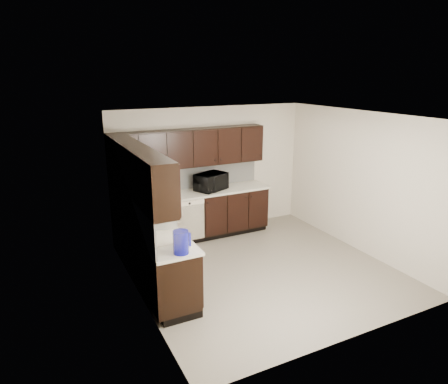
% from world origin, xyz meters
% --- Properties ---
extents(floor, '(4.00, 4.00, 0.00)m').
position_xyz_m(floor, '(0.00, 0.00, 0.00)').
color(floor, gray).
rests_on(floor, ground).
extents(ceiling, '(4.00, 4.00, 0.00)m').
position_xyz_m(ceiling, '(0.00, 0.00, 2.50)').
color(ceiling, white).
rests_on(ceiling, wall_back).
extents(wall_back, '(4.00, 0.02, 2.50)m').
position_xyz_m(wall_back, '(0.00, 2.00, 1.25)').
color(wall_back, beige).
rests_on(wall_back, floor).
extents(wall_left, '(0.02, 4.00, 2.50)m').
position_xyz_m(wall_left, '(-2.00, 0.00, 1.25)').
color(wall_left, beige).
rests_on(wall_left, floor).
extents(wall_right, '(0.02, 4.00, 2.50)m').
position_xyz_m(wall_right, '(2.00, 0.00, 1.25)').
color(wall_right, beige).
rests_on(wall_right, floor).
extents(wall_front, '(4.00, 0.02, 2.50)m').
position_xyz_m(wall_front, '(0.00, -2.00, 1.25)').
color(wall_front, beige).
rests_on(wall_front, floor).
extents(lower_cabinets, '(3.00, 2.80, 0.90)m').
position_xyz_m(lower_cabinets, '(-1.01, 1.11, 0.41)').
color(lower_cabinets, black).
rests_on(lower_cabinets, floor).
extents(countertop, '(3.03, 2.83, 0.04)m').
position_xyz_m(countertop, '(-1.01, 1.11, 0.92)').
color(countertop, beige).
rests_on(countertop, lower_cabinets).
extents(backsplash, '(3.00, 2.80, 0.48)m').
position_xyz_m(backsplash, '(-1.22, 1.32, 1.18)').
color(backsplash, beige).
rests_on(backsplash, countertop).
extents(upper_cabinets, '(3.00, 2.80, 0.70)m').
position_xyz_m(upper_cabinets, '(-1.10, 1.20, 1.77)').
color(upper_cabinets, black).
rests_on(upper_cabinets, wall_back).
extents(dishwasher, '(0.58, 0.04, 0.78)m').
position_xyz_m(dishwasher, '(-0.70, 1.41, 0.55)').
color(dishwasher, '#F1E2C5').
rests_on(dishwasher, lower_cabinets).
extents(sink, '(0.54, 0.82, 0.42)m').
position_xyz_m(sink, '(-1.68, -0.01, 0.88)').
color(sink, '#F1E2C5').
rests_on(sink, countertop).
extents(microwave, '(0.70, 0.61, 0.33)m').
position_xyz_m(microwave, '(-0.13, 1.69, 1.10)').
color(microwave, black).
rests_on(microwave, countertop).
extents(soap_bottle_a, '(0.11, 0.11, 0.22)m').
position_xyz_m(soap_bottle_a, '(-1.52, -0.57, 1.05)').
color(soap_bottle_a, gray).
rests_on(soap_bottle_a, countertop).
extents(soap_bottle_b, '(0.10, 0.11, 0.21)m').
position_xyz_m(soap_bottle_b, '(-1.84, 0.98, 1.05)').
color(soap_bottle_b, gray).
rests_on(soap_bottle_b, countertop).
extents(toaster_oven, '(0.44, 0.37, 0.24)m').
position_xyz_m(toaster_oven, '(-1.13, 1.75, 1.06)').
color(toaster_oven, '#B8B8BA').
rests_on(toaster_oven, countertop).
extents(storage_bin, '(0.62, 0.53, 0.21)m').
position_xyz_m(storage_bin, '(-1.62, 0.28, 1.04)').
color(storage_bin, silver).
rests_on(storage_bin, countertop).
extents(blue_pitcher, '(0.20, 0.20, 0.30)m').
position_xyz_m(blue_pitcher, '(-1.64, -0.70, 1.09)').
color(blue_pitcher, '#11129C').
rests_on(blue_pitcher, countertop).
extents(teal_tumbler, '(0.11, 0.11, 0.21)m').
position_xyz_m(teal_tumbler, '(-1.48, 0.51, 1.04)').
color(teal_tumbler, '#0C7287').
rests_on(teal_tumbler, countertop).
extents(paper_towel_roll, '(0.19, 0.19, 0.33)m').
position_xyz_m(paper_towel_roll, '(-1.57, 1.35, 1.11)').
color(paper_towel_roll, white).
rests_on(paper_towel_roll, countertop).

